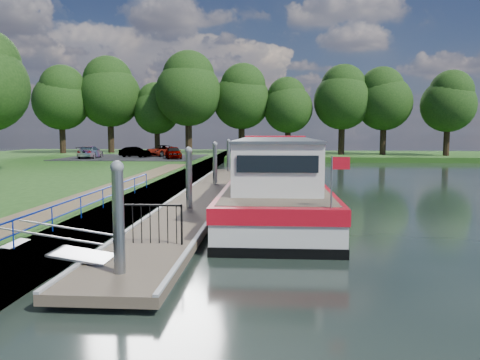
# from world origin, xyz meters

# --- Properties ---
(ground) EXTENTS (160.00, 160.00, 0.00)m
(ground) POSITION_xyz_m (0.00, 0.00, 0.00)
(ground) COLOR black
(ground) RESTS_ON ground
(bank_edge) EXTENTS (1.10, 90.00, 0.78)m
(bank_edge) POSITION_xyz_m (-2.55, 15.00, 0.39)
(bank_edge) COLOR #473D2D
(bank_edge) RESTS_ON ground
(far_bank) EXTENTS (60.00, 18.00, 0.60)m
(far_bank) POSITION_xyz_m (12.00, 52.00, 0.30)
(far_bank) COLOR #1E4714
(far_bank) RESTS_ON ground
(footpath) EXTENTS (1.60, 40.00, 0.05)m
(footpath) POSITION_xyz_m (-4.40, 8.00, 0.80)
(footpath) COLOR brown
(footpath) RESTS_ON riverbank
(carpark) EXTENTS (14.00, 12.00, 0.06)m
(carpark) POSITION_xyz_m (-11.00, 38.00, 0.81)
(carpark) COLOR black
(carpark) RESTS_ON riverbank
(blue_fence) EXTENTS (0.04, 18.04, 0.72)m
(blue_fence) POSITION_xyz_m (-2.75, 3.00, 1.31)
(blue_fence) COLOR #0C2DBF
(blue_fence) RESTS_ON riverbank
(pontoon) EXTENTS (2.50, 30.00, 0.56)m
(pontoon) POSITION_xyz_m (0.00, 13.00, 0.18)
(pontoon) COLOR brown
(pontoon) RESTS_ON ground
(mooring_piles) EXTENTS (0.30, 27.30, 3.55)m
(mooring_piles) POSITION_xyz_m (0.00, 13.00, 1.28)
(mooring_piles) COLOR gray
(mooring_piles) RESTS_ON ground
(gangway) EXTENTS (2.58, 1.00, 0.92)m
(gangway) POSITION_xyz_m (-1.85, 0.50, 0.63)
(gangway) COLOR #A5A8AD
(gangway) RESTS_ON ground
(gate_panel) EXTENTS (1.85, 0.05, 1.15)m
(gate_panel) POSITION_xyz_m (-0.00, 2.20, 1.15)
(gate_panel) COLOR black
(gate_panel) RESTS_ON ground
(barge) EXTENTS (4.36, 21.15, 4.78)m
(barge) POSITION_xyz_m (3.60, 12.75, 1.09)
(barge) COLOR black
(barge) RESTS_ON ground
(horizon_trees) EXTENTS (54.38, 10.03, 12.87)m
(horizon_trees) POSITION_xyz_m (-1.61, 48.68, 7.95)
(horizon_trees) COLOR #332316
(horizon_trees) RESTS_ON ground
(car_a) EXTENTS (2.45, 3.89, 1.24)m
(car_a) POSITION_xyz_m (-6.37, 35.60, 1.45)
(car_a) COLOR #999999
(car_a) RESTS_ON carpark
(car_b) EXTENTS (3.47, 1.97, 1.08)m
(car_b) POSITION_xyz_m (-10.92, 37.73, 1.38)
(car_b) COLOR #999999
(car_b) RESTS_ON carpark
(car_c) EXTENTS (2.04, 4.35, 1.23)m
(car_c) POSITION_xyz_m (-15.08, 36.05, 1.45)
(car_c) COLOR #999999
(car_c) RESTS_ON carpark
(car_d) EXTENTS (3.48, 4.70, 1.19)m
(car_d) POSITION_xyz_m (-8.68, 40.16, 1.43)
(car_d) COLOR #999999
(car_d) RESTS_ON carpark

